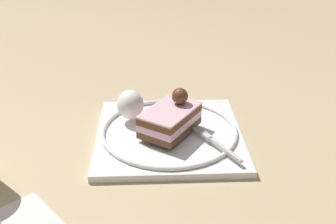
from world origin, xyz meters
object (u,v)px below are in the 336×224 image
at_px(cake_slice, 173,118).
at_px(whipped_cream_dollop, 130,105).
at_px(folded_napkin, 32,222).
at_px(fork, 215,142).
at_px(dessert_plate, 168,133).

distance_m(cake_slice, whipped_cream_dollop, 0.08).
bearing_deg(folded_napkin, fork, -68.52).
bearing_deg(cake_slice, dessert_plate, 55.33).
height_order(whipped_cream_dollop, folded_napkin, whipped_cream_dollop).
xyz_separation_m(dessert_plate, cake_slice, (-0.01, -0.01, 0.03)).
relative_size(dessert_plate, folded_napkin, 2.60).
bearing_deg(whipped_cream_dollop, fork, -132.90).
relative_size(whipped_cream_dollop, fork, 0.46).
bearing_deg(cake_slice, fork, -135.72).
height_order(dessert_plate, folded_napkin, dessert_plate).
distance_m(whipped_cream_dollop, folded_napkin, 0.26).
relative_size(whipped_cream_dollop, folded_napkin, 0.49).
height_order(whipped_cream_dollop, fork, whipped_cream_dollop).
relative_size(dessert_plate, fork, 2.44).
bearing_deg(whipped_cream_dollop, folded_napkin, 145.42).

